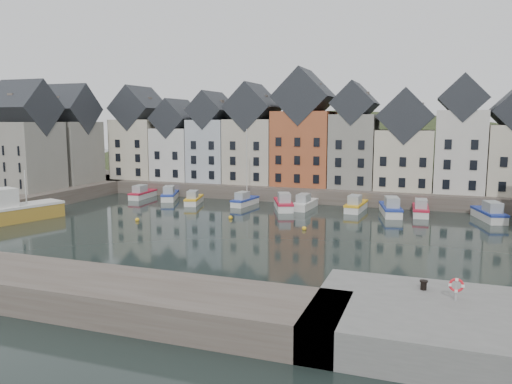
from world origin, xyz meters
The scene contains 20 objects.
ground centered at (0.00, 0.00, 0.00)m, with size 260.00×260.00×0.00m, color black.
far_quay centered at (0.00, 30.00, 1.00)m, with size 90.00×16.00×2.00m, color #4D433B.
near_quay centered at (22.00, -20.00, 1.00)m, with size 18.00×10.00×2.00m, color #60605E.
hillside centered at (0.02, 56.00, -17.96)m, with size 153.60×70.40×64.00m.
far_terrace centered at (3.21, 28.00, 8.88)m, with size 72.37×8.16×17.78m.
left_terrace centered at (-36.00, 13.50, 8.88)m, with size 7.65×17.00×15.69m.
mooring_buoys centered at (-4.00, 5.33, 0.15)m, with size 20.50×5.50×0.50m.
boat_a centered at (-23.21, 18.68, 0.69)m, with size 2.23×6.12×2.31m.
boat_b centered at (-18.41, 18.76, 0.71)m, with size 4.02×6.50×2.39m.
boat_c centered at (-13.23, 16.43, 0.66)m, with size 3.23×6.03×2.21m.
boat_d centered at (-5.90, 17.78, 0.71)m, with size 2.45×5.90×10.95m.
boat_e centered at (0.22, 16.53, 0.77)m, with size 4.49×6.98×2.57m.
boat_f centered at (2.84, 17.93, 0.70)m, with size 2.28×6.22×2.35m.
boat_g centered at (9.61, 18.63, 0.72)m, with size 2.38×6.44×2.43m.
boat_h centered at (14.22, 17.18, 0.79)m, with size 3.58×7.24×2.66m.
boat_i centered at (17.80, 18.32, 0.71)m, with size 2.23×6.28×2.38m.
boat_j centered at (25.70, 17.65, 0.78)m, with size 3.85×7.13×2.61m.
large_vessel centered at (-27.81, -3.17, 1.49)m, with size 6.84×12.58×6.33m.
mooring_bollard centered at (18.83, -17.31, 2.31)m, with size 0.48×0.48×0.56m.
life_ring_post centered at (20.55, -18.63, 2.86)m, with size 0.80×0.17×1.30m.
Camera 1 is at (19.02, -47.30, 11.88)m, focal length 35.00 mm.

